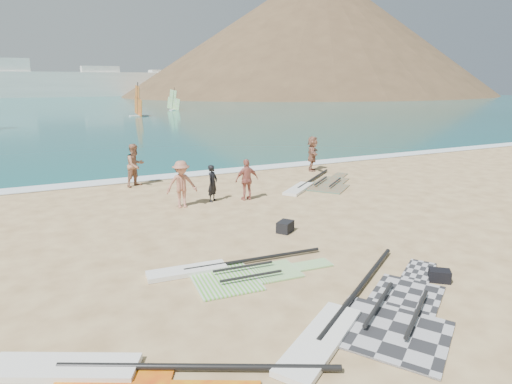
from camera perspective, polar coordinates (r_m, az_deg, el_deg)
name	(u,v)px	position (r m, az deg, el deg)	size (l,w,h in m)	color
ground	(351,252)	(12.82, 12.57, -7.82)	(300.00, 300.00, 0.00)	#DDBB81
sea	(74,99)	(141.51, -23.07, 11.38)	(300.00, 240.00, 0.06)	#0B504C
surf_line	(209,173)	(23.30, -6.31, 2.51)	(300.00, 1.20, 0.04)	white
far_town	(16,83)	(159.45, -29.37, 12.54)	(160.00, 8.00, 12.00)	white
headland_main	(317,95)	(167.23, 8.14, 12.66)	(143.00, 143.00, 45.00)	brown
headland_minor	(372,94)	(196.34, 15.23, 12.55)	(70.00, 70.00, 28.00)	brown
rig_grey	(368,317)	(9.53, 14.69, -15.83)	(6.14, 4.60, 0.20)	#29292C
rig_green	(227,272)	(11.19, -3.86, -10.62)	(4.86, 2.07, 0.19)	#5CCC2D
rig_orange	(316,185)	(20.50, 8.05, 0.96)	(5.34, 4.39, 0.20)	#EF3F0A
gear_bag_near	(285,227)	(14.10, 3.91, -4.64)	(0.57, 0.41, 0.36)	black
gear_bag_far	(440,275)	(11.67, 23.28, -10.19)	(0.50, 0.35, 0.30)	black
person_wetsuit	(213,183)	(17.60, -5.80, 1.16)	(0.56, 0.36, 1.52)	black
beachgoer_left	(135,165)	(20.86, -15.79, 3.47)	(0.98, 0.76, 2.01)	#A66F52
beachgoer_mid	(182,184)	(16.87, -9.89, 1.02)	(1.20, 0.69, 1.86)	#B16E57
beachgoer_back	(247,180)	(17.70, -1.22, 1.65)	(1.01, 0.42, 1.73)	#B56456
beachgoer_right	(312,154)	(23.87, 7.53, 5.10)	(1.77, 0.57, 1.91)	#9E6751
windsurfer_centre	(138,107)	(64.26, -15.42, 10.89)	(2.73, 3.22, 4.84)	white
windsurfer_right	(173,103)	(77.53, -10.95, 11.52)	(1.98, 1.95, 3.94)	white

